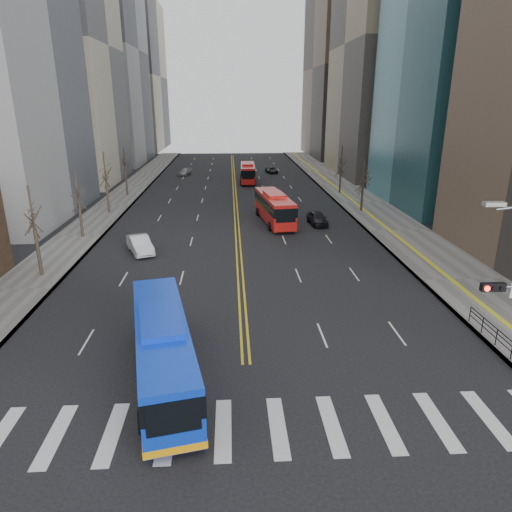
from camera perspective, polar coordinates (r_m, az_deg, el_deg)
ground at (r=21.08m, az=-0.68°, el=-20.69°), size 220.00×220.00×0.00m
sidewalk_right at (r=65.27m, az=13.07°, el=6.53°), size 7.00×130.00×0.15m
sidewalk_left at (r=64.65m, az=-17.45°, el=6.04°), size 5.00×130.00×0.15m
crosswalk at (r=21.07m, az=-0.68°, el=-20.68°), size 26.70×4.00×0.01m
centerline at (r=72.50m, az=-2.69°, el=8.13°), size 0.55×100.00×0.01m
office_towers at (r=85.41m, az=-3.00°, el=25.85°), size 83.00×134.00×58.00m
pedestrian_railing at (r=29.64m, az=27.88°, el=-8.68°), size 0.06×6.06×1.02m
street_trees at (r=51.92m, az=-10.53°, el=9.03°), size 35.20×47.20×7.60m
blue_bus at (r=23.59m, az=-11.60°, el=-11.04°), size 4.90×12.14×3.46m
red_bus_near at (r=52.87m, az=2.28°, el=6.27°), size 3.94×11.24×3.49m
red_bus_far at (r=80.48m, az=-1.03°, el=10.53°), size 2.84×10.32×3.28m
car_white at (r=43.66m, az=-14.31°, el=1.41°), size 3.42×5.09×1.59m
car_dark_mid at (r=52.62m, az=7.67°, el=4.71°), size 2.11×4.48×1.48m
car_silver at (r=89.15m, az=-8.88°, el=10.32°), size 2.79×4.40×1.19m
car_dark_far at (r=91.09m, az=1.96°, el=10.68°), size 2.42×4.26×1.12m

